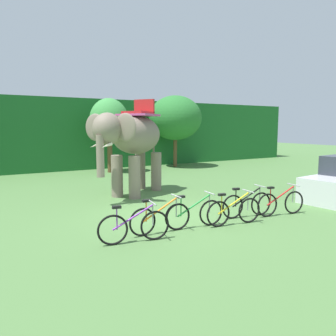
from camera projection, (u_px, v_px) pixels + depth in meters
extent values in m
plane|color=#4C753D|center=(169.00, 215.00, 10.00)|extent=(80.00, 80.00, 0.00)
cube|color=#1E6028|center=(59.00, 134.00, 22.32)|extent=(36.00, 6.00, 4.41)
cylinder|color=brown|center=(110.00, 156.00, 19.30)|extent=(0.29, 0.29, 1.90)
ellipsoid|color=#3D8E42|center=(109.00, 120.00, 19.04)|extent=(2.24, 2.24, 2.54)
cylinder|color=brown|center=(175.00, 152.00, 22.04)|extent=(0.25, 0.25, 1.93)
ellipsoid|color=#28702D|center=(175.00, 118.00, 21.76)|extent=(3.50, 3.50, 2.93)
ellipsoid|color=gray|center=(137.00, 135.00, 13.02)|extent=(3.18, 2.81, 1.50)
cylinder|color=gray|center=(134.00, 177.00, 12.24)|extent=(0.44, 0.44, 1.60)
cylinder|color=gray|center=(117.00, 176.00, 12.56)|extent=(0.44, 0.44, 1.60)
cylinder|color=gray|center=(156.00, 171.00, 13.86)|extent=(0.44, 0.44, 1.60)
cylinder|color=gray|center=(140.00, 170.00, 14.18)|extent=(0.44, 0.44, 1.60)
ellipsoid|color=gray|center=(108.00, 129.00, 11.18)|extent=(1.47, 1.45, 1.10)
ellipsoid|color=gray|center=(125.00, 127.00, 11.05)|extent=(0.61, 0.78, 0.96)
ellipsoid|color=gray|center=(95.00, 127.00, 11.57)|extent=(0.61, 0.78, 0.96)
cylinder|color=gray|center=(100.00, 156.00, 10.89)|extent=(0.26, 0.26, 1.40)
cone|color=beige|center=(106.00, 146.00, 10.80)|extent=(0.53, 0.42, 0.21)
cone|color=beige|center=(95.00, 145.00, 10.98)|extent=(0.53, 0.42, 0.21)
cube|color=#BF4C8C|center=(138.00, 115.00, 13.01)|extent=(1.83, 1.83, 0.08)
cube|color=#B22323|center=(138.00, 113.00, 13.00)|extent=(1.42, 1.37, 0.10)
cube|color=#B22323|center=(144.00, 106.00, 13.41)|extent=(0.60, 0.80, 0.56)
cylinder|color=gray|center=(154.00, 145.00, 14.35)|extent=(0.08, 0.08, 0.90)
torus|color=black|center=(113.00, 230.00, 7.41)|extent=(0.71, 0.17, 0.71)
torus|color=black|center=(155.00, 225.00, 7.75)|extent=(0.71, 0.17, 0.71)
cylinder|color=purple|center=(133.00, 217.00, 7.54)|extent=(0.96, 0.21, 0.54)
cylinder|color=purple|center=(117.00, 218.00, 7.41)|extent=(0.03, 0.03, 0.52)
cube|color=black|center=(117.00, 207.00, 7.38)|extent=(0.21, 0.13, 0.06)
cylinder|color=#9E9EA3|center=(153.00, 214.00, 7.70)|extent=(0.03, 0.03, 0.55)
cylinder|color=#9E9EA3|center=(153.00, 203.00, 7.67)|extent=(0.12, 0.52, 0.03)
torus|color=black|center=(143.00, 222.00, 8.02)|extent=(0.71, 0.07, 0.71)
torus|color=black|center=(178.00, 217.00, 8.50)|extent=(0.71, 0.07, 0.71)
cylinder|color=orange|center=(160.00, 210.00, 8.22)|extent=(0.97, 0.07, 0.54)
cylinder|color=orange|center=(146.00, 211.00, 8.04)|extent=(0.03, 0.03, 0.52)
cube|color=black|center=(146.00, 201.00, 8.01)|extent=(0.20, 0.11, 0.06)
cylinder|color=#9E9EA3|center=(176.00, 206.00, 8.44)|extent=(0.03, 0.03, 0.55)
cylinder|color=#9E9EA3|center=(176.00, 196.00, 8.41)|extent=(0.05, 0.52, 0.03)
torus|color=black|center=(177.00, 217.00, 8.50)|extent=(0.71, 0.13, 0.71)
torus|color=black|center=(211.00, 213.00, 8.90)|extent=(0.71, 0.13, 0.71)
cylinder|color=green|center=(194.00, 206.00, 8.66)|extent=(0.97, 0.16, 0.54)
cylinder|color=green|center=(181.00, 207.00, 8.51)|extent=(0.03, 0.03, 0.52)
cube|color=black|center=(181.00, 197.00, 8.48)|extent=(0.21, 0.12, 0.06)
cylinder|color=#9E9EA3|center=(209.00, 203.00, 8.84)|extent=(0.03, 0.03, 0.55)
cylinder|color=#9E9EA3|center=(210.00, 193.00, 8.81)|extent=(0.09, 0.52, 0.03)
torus|color=black|center=(218.00, 214.00, 8.77)|extent=(0.71, 0.14, 0.71)
torus|color=black|center=(249.00, 210.00, 9.16)|extent=(0.71, 0.14, 0.71)
cylinder|color=yellow|center=(234.00, 203.00, 8.92)|extent=(0.97, 0.17, 0.54)
cylinder|color=yellow|center=(222.00, 204.00, 8.78)|extent=(0.03, 0.03, 0.52)
cube|color=black|center=(222.00, 195.00, 8.75)|extent=(0.21, 0.13, 0.06)
cylinder|color=#9E9EA3|center=(248.00, 201.00, 9.10)|extent=(0.03, 0.03, 0.55)
cylinder|color=#9E9EA3|center=(248.00, 191.00, 9.07)|extent=(0.10, 0.52, 0.03)
torus|color=black|center=(233.00, 207.00, 9.56)|extent=(0.71, 0.15, 0.71)
torus|color=black|center=(261.00, 204.00, 9.94)|extent=(0.71, 0.15, 0.71)
cylinder|color=black|center=(247.00, 197.00, 9.71)|extent=(0.97, 0.18, 0.54)
cylinder|color=black|center=(236.00, 198.00, 9.57)|extent=(0.03, 0.03, 0.52)
cube|color=black|center=(236.00, 189.00, 9.54)|extent=(0.21, 0.13, 0.06)
cylinder|color=#9E9EA3|center=(260.00, 195.00, 9.89)|extent=(0.03, 0.03, 0.55)
cylinder|color=#9E9EA3|center=(260.00, 186.00, 9.85)|extent=(0.10, 0.52, 0.03)
torus|color=black|center=(267.00, 205.00, 9.76)|extent=(0.71, 0.16, 0.71)
torus|color=black|center=(294.00, 202.00, 10.12)|extent=(0.71, 0.16, 0.71)
cylinder|color=red|center=(281.00, 196.00, 9.90)|extent=(0.97, 0.19, 0.54)
cylinder|color=red|center=(270.00, 196.00, 9.76)|extent=(0.03, 0.03, 0.52)
cube|color=black|center=(271.00, 188.00, 9.73)|extent=(0.21, 0.13, 0.06)
cylinder|color=#9E9EA3|center=(293.00, 194.00, 10.07)|extent=(0.03, 0.03, 0.55)
cylinder|color=#9E9EA3|center=(293.00, 185.00, 10.03)|extent=(0.11, 0.52, 0.03)
cylinder|color=black|center=(307.00, 191.00, 12.05)|extent=(0.66, 0.25, 0.64)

